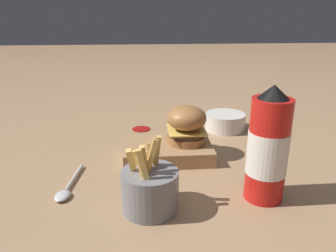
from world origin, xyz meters
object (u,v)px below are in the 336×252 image
serving_board (168,151)px  side_bowl (225,121)px  burger (187,124)px  spoon (66,190)px  fries_basket (150,189)px  ketchup_bottle (268,148)px

serving_board → side_bowl: side_bowl is taller
serving_board → burger: size_ratio=2.21×
side_bowl → spoon: side_bowl is taller
fries_basket → side_bowl: fries_basket is taller
fries_basket → side_bowl: size_ratio=1.16×
side_bowl → burger: bearing=-129.1°
ketchup_bottle → side_bowl: ketchup_bottle is taller
fries_basket → spoon: 0.19m
side_bowl → spoon: (-0.43, -0.36, -0.02)m
burger → side_bowl: burger is taller
ketchup_bottle → burger: bearing=120.8°
burger → fries_basket: 0.27m
side_bowl → serving_board: bearing=-135.4°
burger → spoon: 0.34m
burger → side_bowl: bearing=50.9°
serving_board → side_bowl: (0.20, 0.20, 0.01)m
fries_basket → spoon: bearing=157.9°
ketchup_bottle → serving_board: bearing=130.7°
fries_basket → spoon: fries_basket is taller
serving_board → spoon: bearing=-145.2°
ketchup_bottle → fries_basket: size_ratio=1.62×
side_bowl → spoon: size_ratio=0.77×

